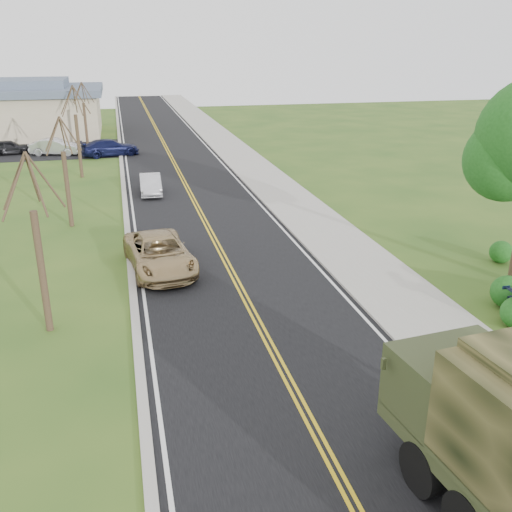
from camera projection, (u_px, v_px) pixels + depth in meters
name	position (u px, v px, depth m)	size (l,w,h in m)	color
road	(171.00, 158.00, 48.20)	(8.00, 120.00, 0.01)	black
curb_right	(220.00, 155.00, 49.08)	(0.30, 120.00, 0.12)	#9E998E
sidewalk_right	(239.00, 154.00, 49.47)	(3.20, 120.00, 0.10)	#9E998E
curb_left	(121.00, 159.00, 47.28)	(0.30, 120.00, 0.10)	#9E998E
bare_tree_a	(40.00, 258.00, 18.45)	(1.93, 2.26, 6.08)	#38281C
bare_tree_b	(67.00, 180.00, 29.42)	(1.83, 2.14, 5.73)	#38281C
bare_tree_c	(78.00, 139.00, 40.24)	(2.04, 2.39, 6.42)	#38281C
bare_tree_d	(85.00, 121.00, 51.24)	(1.88, 2.20, 5.91)	#38281C
suv_champagne	(160.00, 254.00, 24.22)	(2.47, 5.35, 1.49)	tan
sedan_silver	(151.00, 184.00, 36.51)	(1.31, 3.76, 1.24)	silver
lot_car_dark	(9.00, 147.00, 49.31)	(1.50, 3.72, 1.27)	black
lot_car_silver	(56.00, 147.00, 49.10)	(1.50, 4.29, 1.41)	silver
lot_car_navy	(110.00, 148.00, 48.68)	(1.99, 4.90, 1.42)	#0E1235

